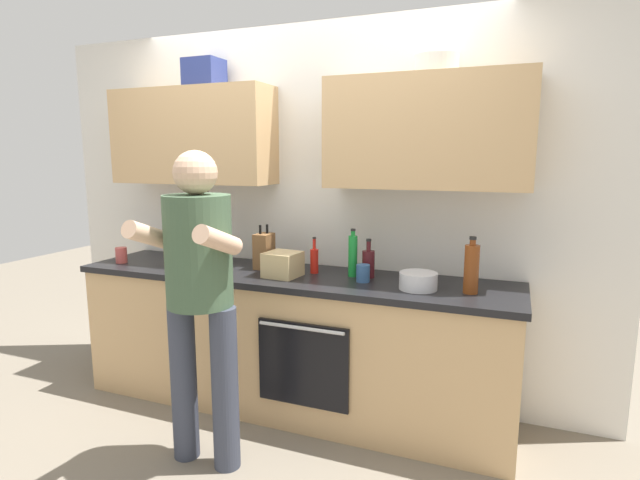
# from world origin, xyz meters

# --- Properties ---
(ground_plane) EXTENTS (12.00, 12.00, 0.00)m
(ground_plane) POSITION_xyz_m (0.00, 0.00, 0.00)
(ground_plane) COLOR #756B5B
(back_wall_unit) EXTENTS (4.00, 0.38, 2.50)m
(back_wall_unit) POSITION_xyz_m (-0.00, 0.27, 1.50)
(back_wall_unit) COLOR silver
(back_wall_unit) RESTS_ON ground
(counter) EXTENTS (2.84, 0.67, 0.90)m
(counter) POSITION_xyz_m (0.00, -0.00, 0.45)
(counter) COLOR tan
(counter) RESTS_ON ground
(person_standing) EXTENTS (0.49, 0.45, 1.67)m
(person_standing) POSITION_xyz_m (-0.17, -0.72, 0.99)
(person_standing) COLOR #383D4C
(person_standing) RESTS_ON ground
(bottle_soda) EXTENTS (0.06, 0.06, 0.30)m
(bottle_soda) POSITION_xyz_m (0.40, 0.09, 1.03)
(bottle_soda) COLOR #198C33
(bottle_soda) RESTS_ON counter
(bottle_vinegar) EXTENTS (0.08, 0.08, 0.31)m
(bottle_vinegar) POSITION_xyz_m (1.11, -0.04, 1.04)
(bottle_vinegar) COLOR brown
(bottle_vinegar) RESTS_ON counter
(bottle_syrup) EXTENTS (0.05, 0.05, 0.33)m
(bottle_syrup) POSITION_xyz_m (-0.85, -0.11, 1.04)
(bottle_syrup) COLOR #8C4C14
(bottle_syrup) RESTS_ON counter
(bottle_oil) EXTENTS (0.06, 0.06, 0.33)m
(bottle_oil) POSITION_xyz_m (-0.52, 0.09, 1.04)
(bottle_oil) COLOR olive
(bottle_oil) RESTS_ON counter
(bottle_wine) EXTENTS (0.08, 0.08, 0.24)m
(bottle_wine) POSITION_xyz_m (0.50, 0.10, 0.99)
(bottle_wine) COLOR #471419
(bottle_wine) RESTS_ON counter
(bottle_hotsauce) EXTENTS (0.05, 0.05, 0.23)m
(bottle_hotsauce) POSITION_xyz_m (0.14, 0.08, 0.99)
(bottle_hotsauce) COLOR red
(bottle_hotsauce) RESTS_ON counter
(cup_tea) EXTENTS (0.08, 0.08, 0.10)m
(cup_tea) POSITION_xyz_m (0.50, -0.02, 0.95)
(cup_tea) COLOR #33598C
(cup_tea) RESTS_ON counter
(cup_stoneware) EXTENTS (0.08, 0.08, 0.10)m
(cup_stoneware) POSITION_xyz_m (-0.49, -0.01, 0.95)
(cup_stoneware) COLOR slate
(cup_stoneware) RESTS_ON counter
(cup_ceramic) EXTENTS (0.08, 0.08, 0.11)m
(cup_ceramic) POSITION_xyz_m (-1.24, -0.13, 0.95)
(cup_ceramic) COLOR #BF4C47
(cup_ceramic) RESTS_ON counter
(mixing_bowl) EXTENTS (0.21, 0.21, 0.10)m
(mixing_bowl) POSITION_xyz_m (0.83, -0.07, 0.95)
(mixing_bowl) COLOR silver
(mixing_bowl) RESTS_ON counter
(knife_block) EXTENTS (0.10, 0.14, 0.29)m
(knife_block) POSITION_xyz_m (-0.22, 0.09, 1.02)
(knife_block) COLOR brown
(knife_block) RESTS_ON counter
(grocery_bag_bread) EXTENTS (0.22, 0.22, 0.15)m
(grocery_bag_bread) POSITION_xyz_m (-0.01, -0.07, 0.98)
(grocery_bag_bread) COLOR tan
(grocery_bag_bread) RESTS_ON counter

